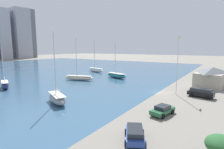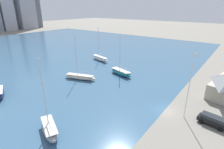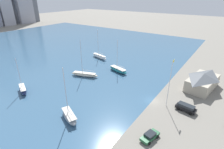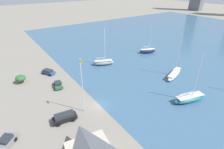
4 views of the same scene
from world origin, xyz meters
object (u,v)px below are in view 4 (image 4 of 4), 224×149
object	(u,v)px
parked_sedan_green	(58,84)
sailboat_navy	(148,51)
parked_pickup_gray	(5,143)
parked_suv_black	(65,117)
sailboat_teal	(190,98)
sailboat_cream	(174,74)
parked_wagon_blue	(48,72)
flag_pole	(82,85)
sailboat_gray	(103,62)

from	to	relation	value
parked_sedan_green	sailboat_navy	bearing A→B (deg)	-160.16
sailboat_navy	parked_pickup_gray	bearing A→B (deg)	-48.11
parked_suv_black	parked_pickup_gray	world-z (taller)	parked_suv_black
sailboat_teal	sailboat_cream	size ratio (longest dim) A/B	0.92
sailboat_cream	parked_wagon_blue	world-z (taller)	sailboat_cream
sailboat_teal	parked_sedan_green	distance (m)	35.89
sailboat_cream	sailboat_navy	bearing A→B (deg)	138.81
parked_suv_black	flag_pole	bearing A→B (deg)	102.94
sailboat_cream	parked_sedan_green	distance (m)	36.15
flag_pole	parked_pickup_gray	world-z (taller)	flag_pole
sailboat_teal	sailboat_gray	distance (m)	31.73
sailboat_navy	parked_wagon_blue	xyz separation A→B (m)	(-5.01, -40.53, -0.17)
parked_suv_black	parked_wagon_blue	xyz separation A→B (m)	(-24.16, 3.87, -0.22)
sailboat_teal	sailboat_gray	size ratio (longest dim) A/B	0.94
sailboat_teal	parked_suv_black	distance (m)	30.74
sailboat_cream	parked_suv_black	distance (m)	36.57
sailboat_teal	parked_wagon_blue	bearing A→B (deg)	-130.48
sailboat_gray	parked_sedan_green	world-z (taller)	sailboat_gray
sailboat_cream	sailboat_teal	bearing A→B (deg)	-55.91
sailboat_teal	parked_pickup_gray	bearing A→B (deg)	-91.00
parked_sedan_green	parked_wagon_blue	size ratio (longest dim) A/B	1.03
sailboat_navy	sailboat_cream	world-z (taller)	sailboat_cream
sailboat_navy	parked_pickup_gray	world-z (taller)	sailboat_navy
parked_sedan_green	flag_pole	bearing A→B (deg)	108.74
parked_suv_black	sailboat_teal	bearing A→B (deg)	76.16
sailboat_teal	parked_suv_black	xyz separation A→B (m)	(-11.28, -28.60, 0.14)
sailboat_navy	parked_wagon_blue	world-z (taller)	sailboat_navy
parked_pickup_gray	parked_wagon_blue	bearing A→B (deg)	102.95
sailboat_teal	parked_pickup_gray	xyz separation A→B (m)	(-11.21, -40.12, -0.07)
flag_pole	parked_wagon_blue	xyz separation A→B (m)	(-23.70, -1.16, -6.34)
flag_pole	parked_sedan_green	bearing A→B (deg)	-174.67
sailboat_teal	sailboat_gray	xyz separation A→B (m)	(-31.15, -6.01, 0.06)
sailboat_gray	parked_suv_black	world-z (taller)	sailboat_gray
sailboat_navy	parked_wagon_blue	size ratio (longest dim) A/B	2.32
sailboat_cream	parked_pickup_gray	world-z (taller)	sailboat_cream
parked_sedan_green	sailboat_teal	bearing A→B (deg)	147.33
parked_suv_black	parked_sedan_green	size ratio (longest dim) A/B	1.09
flag_pole	parked_wagon_blue	bearing A→B (deg)	-177.21
sailboat_teal	sailboat_cream	distance (m)	13.40
sailboat_navy	parked_suv_black	bearing A→B (deg)	-43.75
sailboat_gray	sailboat_cream	xyz separation A→B (m)	(20.37, 13.97, -0.14)
flag_pole	sailboat_cream	bearing A→B (deg)	88.25
sailboat_gray	flag_pole	bearing A→B (deg)	-17.99
flag_pole	parked_suv_black	size ratio (longest dim) A/B	2.49
parked_sedan_green	parked_pickup_gray	world-z (taller)	parked_pickup_gray
sailboat_navy	sailboat_gray	bearing A→B (deg)	-68.98
sailboat_cream	parked_wagon_blue	bearing A→B (deg)	-146.47
sailboat_cream	parked_pickup_gray	bearing A→B (deg)	-109.96
parked_wagon_blue	sailboat_gray	bearing A→B (deg)	138.44
parked_sedan_green	parked_pickup_gray	distance (m)	21.12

